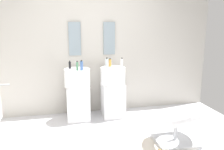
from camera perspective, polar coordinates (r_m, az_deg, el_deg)
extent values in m
cube|color=beige|center=(4.50, -4.96, 7.18)|extent=(4.80, 0.10, 2.60)
cube|color=white|center=(4.28, -8.34, -6.73)|extent=(0.40, 0.40, 0.62)
cylinder|color=white|center=(4.15, -8.54, -0.63)|extent=(0.45, 0.45, 0.31)
cylinder|color=#B7BABF|center=(4.24, -8.75, 2.44)|extent=(0.02, 0.02, 0.10)
cube|color=white|center=(4.37, 0.24, -6.19)|extent=(0.40, 0.40, 0.62)
cylinder|color=white|center=(4.25, 0.24, -0.21)|extent=(0.45, 0.45, 0.31)
cylinder|color=#B7BABF|center=(4.33, -0.12, 2.78)|extent=(0.02, 0.02, 0.10)
cube|color=#8C9EA8|center=(4.39, -9.13, 8.75)|extent=(0.22, 0.03, 0.61)
cube|color=#8C9EA8|center=(4.47, -0.70, 8.96)|extent=(0.22, 0.03, 0.61)
cube|color=#B7BABF|center=(3.63, 15.13, -15.49)|extent=(0.56, 0.50, 0.06)
cylinder|color=#B7BABF|center=(3.55, 15.29, -13.06)|extent=(0.05, 0.05, 0.34)
torus|color=white|center=(3.47, 15.47, -10.07)|extent=(1.04, 1.04, 0.49)
cylinder|color=#59996B|center=(3.98, -8.52, 2.13)|extent=(0.04, 0.04, 0.14)
cylinder|color=black|center=(3.97, -8.55, 3.28)|extent=(0.02, 0.02, 0.02)
cylinder|color=white|center=(4.18, 2.42, 2.88)|extent=(0.04, 0.04, 0.16)
cylinder|color=black|center=(4.16, 2.43, 4.13)|extent=(0.02, 0.02, 0.02)
cylinder|color=#4C72B7|center=(3.98, -7.47, 2.25)|extent=(0.05, 0.05, 0.16)
cylinder|color=black|center=(3.96, -7.50, 3.50)|extent=(0.03, 0.03, 0.02)
cylinder|color=silver|center=(4.08, -1.27, 2.78)|extent=(0.05, 0.05, 0.18)
cylinder|color=black|center=(4.06, -1.28, 4.17)|extent=(0.03, 0.03, 0.02)
cylinder|color=black|center=(4.17, -10.30, 2.37)|extent=(0.04, 0.04, 0.12)
cylinder|color=black|center=(4.16, -10.33, 3.33)|extent=(0.02, 0.02, 0.02)
cylinder|color=#C68C38|center=(4.31, -0.49, 2.98)|extent=(0.05, 0.05, 0.13)
cylinder|color=black|center=(4.30, -0.49, 3.99)|extent=(0.03, 0.03, 0.02)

